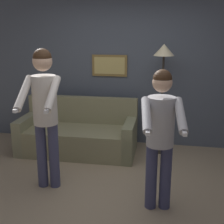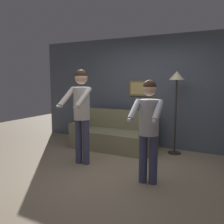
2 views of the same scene
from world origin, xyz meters
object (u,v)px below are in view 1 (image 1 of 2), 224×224
(torchiere_lamp, at_px, (163,64))
(person_standing_left, at_px, (45,106))
(couch, at_px, (78,135))
(person_standing_right, at_px, (161,129))

(torchiere_lamp, height_order, person_standing_left, person_standing_left)
(couch, bearing_deg, person_standing_right, -46.60)
(person_standing_right, bearing_deg, couch, 133.40)
(person_standing_left, distance_m, person_standing_right, 1.45)
(person_standing_left, height_order, person_standing_right, person_standing_left)
(torchiere_lamp, xyz_separation_m, person_standing_left, (-1.37, -1.51, -0.38))
(person_standing_left, bearing_deg, torchiere_lamp, 47.77)
(person_standing_right, bearing_deg, person_standing_left, 170.50)
(torchiere_lamp, bearing_deg, person_standing_left, -132.23)
(couch, height_order, person_standing_left, person_standing_left)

